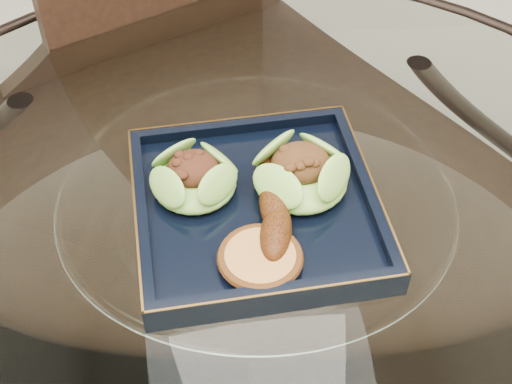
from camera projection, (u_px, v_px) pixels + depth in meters
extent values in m
cylinder|color=white|center=(256.00, 232.00, 0.81)|extent=(1.10, 1.10, 0.01)
torus|color=black|center=(256.00, 232.00, 0.81)|extent=(1.13, 1.13, 0.02)
cylinder|color=black|center=(384.00, 235.00, 1.30)|extent=(0.04, 0.04, 0.75)
cylinder|color=black|center=(73.00, 272.00, 1.24)|extent=(0.04, 0.04, 0.75)
cube|color=black|center=(234.00, 206.00, 1.22)|extent=(0.55, 0.55, 0.04)
cube|color=black|center=(168.00, 17.00, 1.14)|extent=(0.38, 0.19, 0.46)
cylinder|color=black|center=(366.00, 313.00, 1.36)|extent=(0.03, 0.03, 0.45)
cylinder|color=black|center=(114.00, 268.00, 1.44)|extent=(0.03, 0.03, 0.45)
cylinder|color=black|center=(263.00, 198.00, 1.57)|extent=(0.03, 0.03, 0.45)
cube|color=black|center=(256.00, 210.00, 0.81)|extent=(0.28, 0.28, 0.02)
ellipsoid|color=#54972C|center=(194.00, 179.00, 0.80)|extent=(0.11, 0.11, 0.03)
ellipsoid|color=#61AB31|center=(301.00, 175.00, 0.81)|extent=(0.14, 0.14, 0.04)
ellipsoid|color=#5E2809|center=(274.00, 202.00, 0.78)|extent=(0.05, 0.16, 0.03)
cylinder|color=#CA8743|center=(260.00, 259.00, 0.74)|extent=(0.10, 0.10, 0.01)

